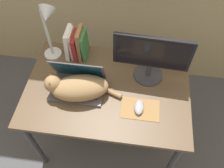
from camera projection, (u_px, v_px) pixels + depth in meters
name	position (u px, v px, depth m)	size (l,w,h in m)	color
desk	(108.00, 94.00, 1.70)	(1.12, 0.76, 0.75)	brown
laptop	(78.00, 83.00, 1.59)	(0.35, 0.24, 0.24)	#4C4C51
cat	(77.00, 87.00, 1.53)	(0.50, 0.28, 0.16)	#99754C
external_monitor	(151.00, 57.00, 1.53)	(0.50, 0.20, 0.36)	#333338
mousepad	(140.00, 109.00, 1.53)	(0.25, 0.16, 0.00)	olive
computer_mouse	(139.00, 107.00, 1.51)	(0.06, 0.11, 0.03)	#99999E
book_row	(76.00, 44.00, 1.72)	(0.16, 0.16, 0.24)	white
desk_lamp	(48.00, 24.00, 1.53)	(0.17, 0.17, 0.47)	silver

